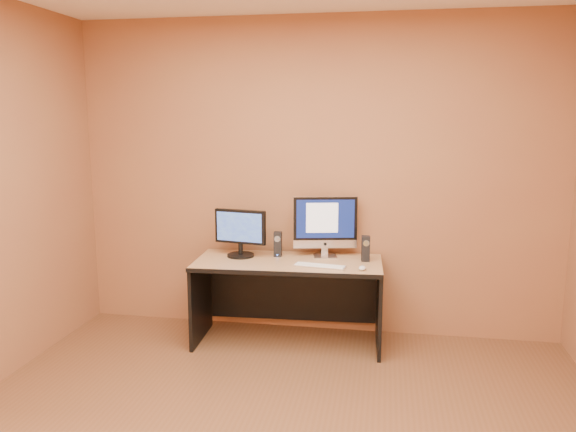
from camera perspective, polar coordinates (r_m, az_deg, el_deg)
The scene contains 10 objects.
walls at distance 2.69m, azimuth -2.55°, elevation -0.63°, with size 4.00×4.00×2.60m, color #915E3A, non-canonical shape.
desk at distance 4.52m, azimuth 0.00°, elevation -8.75°, with size 1.46×0.64×0.68m, color tan, non-canonical shape.
imac at distance 4.52m, azimuth 3.83°, elevation -1.05°, with size 0.52×0.19×0.50m, color #B7B7BC, non-canonical shape.
second_monitor at distance 4.54m, azimuth -4.86°, elevation -1.76°, with size 0.44×0.22×0.38m, color black, non-canonical shape.
speaker_left at distance 4.56m, azimuth -1.04°, elevation -2.87°, with size 0.06×0.07×0.20m, color black, non-canonical shape.
speaker_right at distance 4.44m, azimuth 7.89°, elevation -3.30°, with size 0.06×0.07×0.20m, color black, non-canonical shape.
keyboard at distance 4.26m, azimuth 3.24°, elevation -5.09°, with size 0.39×0.11×0.02m, color silver.
mouse at distance 4.21m, azimuth 7.55°, elevation -5.24°, with size 0.05×0.09×0.03m, color silver.
cable_a at distance 4.65m, azimuth 3.79°, elevation -3.86°, with size 0.01×0.01×0.20m, color black.
cable_b at distance 4.66m, azimuth 3.34°, elevation -3.81°, with size 0.01×0.01×0.16m, color black.
Camera 1 is at (0.57, -2.58, 1.80)m, focal length 35.00 mm.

